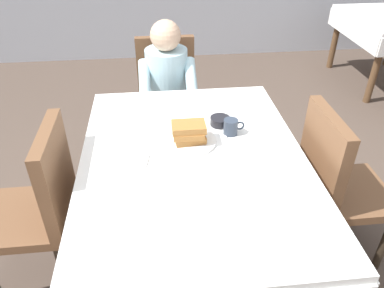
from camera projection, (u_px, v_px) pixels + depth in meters
ground_plane at (193, 257)px, 2.25m from camera, size 14.00×14.00×0.00m
dining_table_main at (193, 171)px, 1.88m from camera, size 1.12×1.52×0.74m
chair_diner at (167, 92)px, 2.91m from camera, size 0.44×0.45×0.93m
diner_person at (167, 84)px, 2.70m from camera, size 0.40×0.43×1.12m
chair_right_side at (335, 179)px, 2.02m from camera, size 0.45×0.44×0.93m
chair_left_side at (41, 201)px, 1.88m from camera, size 0.45×0.44×0.93m
plate_breakfast at (189, 141)px, 1.94m from camera, size 0.28×0.28×0.02m
breakfast_stack at (189, 132)px, 1.90m from camera, size 0.17×0.15×0.10m
cup_coffee at (231, 127)px, 1.99m from camera, size 0.11×0.08×0.08m
bowl_butter at (220, 121)px, 2.08m from camera, size 0.11×0.11×0.04m
fork_left_of_plate at (153, 146)px, 1.91m from camera, size 0.03×0.18×0.00m
knife_right_of_plate at (226, 141)px, 1.94m from camera, size 0.03×0.20×0.00m
spoon_near_edge at (203, 184)px, 1.66m from camera, size 0.15×0.04×0.00m
napkin_folded at (131, 159)px, 1.81m from camera, size 0.19×0.15×0.01m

